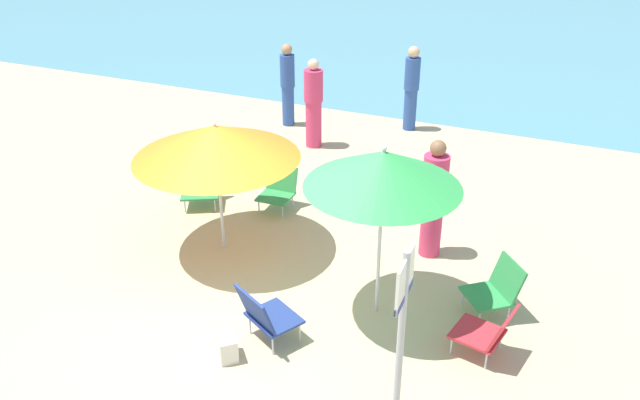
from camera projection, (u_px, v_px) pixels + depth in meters
name	position (u px, v px, depth m)	size (l,w,h in m)	color
ground_plane	(243.00, 299.00, 7.78)	(40.00, 40.00, 0.00)	#CCB789
sea_water	(479.00, 34.00, 19.69)	(40.00, 16.00, 0.01)	#5693A3
umbrella_green	(383.00, 169.00, 6.73)	(1.69, 1.69, 2.09)	silver
umbrella_orange	(216.00, 142.00, 8.10)	(2.12, 2.12, 1.83)	silver
beach_chair_a	(488.00, 331.00, 6.74)	(0.67, 0.59, 0.62)	red
beach_chair_b	(496.00, 288.00, 7.38)	(0.74, 0.74, 0.67)	#33934C
beach_chair_c	(265.00, 314.00, 6.92)	(0.74, 0.74, 0.71)	navy
beach_chair_d	(278.00, 189.00, 9.68)	(0.50, 0.56, 0.62)	#33934C
beach_chair_e	(201.00, 185.00, 9.83)	(0.75, 0.75, 0.60)	#33934C
person_a	(434.00, 199.00, 8.31)	(0.33, 0.33, 1.63)	#DB3866
person_b	(314.00, 104.00, 11.59)	(0.34, 0.34, 1.62)	#DB3866
person_c	(411.00, 88.00, 12.32)	(0.29, 0.29, 1.63)	#2D519E
person_d	(288.00, 84.00, 12.54)	(0.28, 0.28, 1.61)	#2D519E
warning_sign	(401.00, 334.00, 5.07)	(0.06, 0.46, 2.14)	#ADADB2
beach_bag	(227.00, 347.00, 6.80)	(0.26, 0.19, 0.27)	silver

